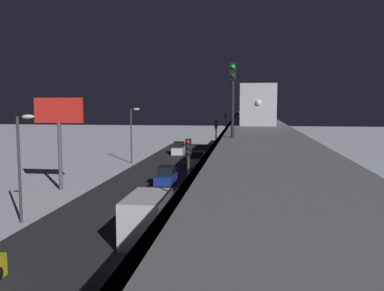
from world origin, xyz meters
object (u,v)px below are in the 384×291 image
(commercial_billboard, at_px, (59,119))
(rail_signal, at_px, (233,87))
(sedan_blue, at_px, (166,178))
(traffic_light_near, at_px, (188,177))
(traffic_light_far, at_px, (226,128))
(traffic_light_mid, at_px, (216,140))
(sedan_white, at_px, (179,149))
(sedan_silver, at_px, (198,160))
(box_truck, at_px, (151,215))
(subway_train, at_px, (254,103))

(commercial_billboard, bearing_deg, rail_signal, 136.53)
(sedan_blue, height_order, traffic_light_near, traffic_light_near)
(traffic_light_far, bearing_deg, traffic_light_mid, 90.00)
(traffic_light_mid, bearing_deg, rail_signal, 95.80)
(sedan_white, distance_m, sedan_blue, 26.82)
(rail_signal, bearing_deg, sedan_silver, -80.69)
(sedan_white, height_order, traffic_light_mid, traffic_light_mid)
(rail_signal, distance_m, box_truck, 10.05)
(subway_train, xyz_separation_m, traffic_light_mid, (4.23, 4.53, -4.17))
(rail_signal, relative_size, commercial_billboard, 0.45)
(subway_train, distance_m, traffic_light_near, 29.10)
(sedan_silver, height_order, box_truck, box_truck)
(box_truck, height_order, traffic_light_mid, traffic_light_mid)
(traffic_light_near, bearing_deg, box_truck, -37.82)
(sedan_white, relative_size, traffic_light_far, 0.69)
(sedan_white, bearing_deg, traffic_light_mid, 109.44)
(sedan_white, relative_size, sedan_blue, 1.02)
(sedan_blue, height_order, commercial_billboard, commercial_billboard)
(sedan_blue, height_order, sedan_silver, same)
(sedan_silver, xyz_separation_m, commercial_billboard, (11.52, 17.11, 6.03))
(sedan_white, distance_m, traffic_light_mid, 22.79)
(sedan_blue, relative_size, sedan_silver, 1.03)
(sedan_silver, xyz_separation_m, traffic_light_far, (-2.90, -15.78, 3.40))
(box_truck, relative_size, traffic_light_mid, 1.16)
(rail_signal, xyz_separation_m, sedan_blue, (7.24, -19.60, -8.51))
(rail_signal, distance_m, traffic_light_mid, 25.66)
(commercial_billboard, bearing_deg, traffic_light_near, 133.84)
(box_truck, distance_m, commercial_billboard, 18.28)
(sedan_blue, distance_m, sedan_silver, 13.71)
(sedan_white, xyz_separation_m, commercial_billboard, (6.92, 30.19, 6.03))
(box_truck, xyz_separation_m, traffic_light_mid, (-2.70, -21.86, 2.85))
(rail_signal, xyz_separation_m, commercial_billboard, (16.96, -16.08, -2.48))
(traffic_light_mid, bearing_deg, traffic_light_far, -90.00)
(traffic_light_far, height_order, commercial_billboard, commercial_billboard)
(traffic_light_mid, height_order, traffic_light_far, same)
(commercial_billboard, bearing_deg, sedan_blue, -160.08)
(subway_train, bearing_deg, sedan_blue, 48.10)
(sedan_white, xyz_separation_m, sedan_silver, (-4.60, 13.08, -0.00))
(sedan_silver, distance_m, box_truck, 30.04)
(subway_train, distance_m, rail_signal, 29.62)
(subway_train, relative_size, sedan_blue, 8.55)
(subway_train, bearing_deg, box_truck, 75.29)
(sedan_white, height_order, traffic_light_near, traffic_light_near)
(sedan_blue, bearing_deg, sedan_silver, 82.46)
(box_truck, xyz_separation_m, commercial_billboard, (11.72, -12.92, 5.48))
(subway_train, height_order, traffic_light_near, subway_train)
(sedan_blue, xyz_separation_m, traffic_light_mid, (-4.70, -5.42, 3.40))
(traffic_light_mid, distance_m, traffic_light_far, 23.95)
(sedan_blue, distance_m, traffic_light_far, 29.94)
(subway_train, height_order, traffic_light_far, subway_train)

